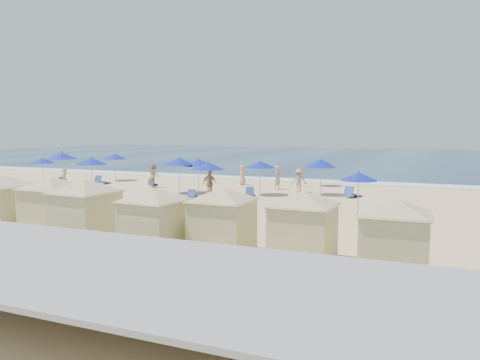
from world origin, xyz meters
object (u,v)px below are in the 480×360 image
at_px(umbrella_1, 62,156).
at_px(beachgoer_5, 278,178).
at_px(cabana_2, 85,203).
at_px(beachgoer_2, 210,183).
at_px(umbrella_7, 260,164).
at_px(umbrella_4, 179,161).
at_px(cabana_6, 394,228).
at_px(umbrella_10, 359,177).
at_px(beachgoer_4, 242,175).
at_px(umbrella_8, 321,162).
at_px(cabana_5, 303,218).
at_px(cabana_4, 222,212).
at_px(umbrella_6, 199,163).
at_px(umbrella_5, 208,166).
at_px(trash_bin, 179,213).
at_px(umbrella_2, 115,157).
at_px(beachgoer_3, 299,181).
at_px(beachgoer_1, 154,175).
at_px(cabana_1, 52,198).
at_px(cabana_0, 2,196).
at_px(umbrella_0, 42,161).
at_px(beachgoer_0, 65,178).
at_px(cabana_3, 154,212).

distance_m(umbrella_1, beachgoer_5, 17.14).
xyz_separation_m(cabana_2, beachgoer_2, (-1.37, 13.28, -0.67)).
relative_size(umbrella_1, umbrella_7, 1.15).
bearing_deg(umbrella_7, umbrella_4, -166.06).
height_order(cabana_6, umbrella_7, cabana_6).
xyz_separation_m(umbrella_4, beachgoer_5, (5.64, 4.74, -1.35)).
bearing_deg(umbrella_7, umbrella_10, -33.90).
xyz_separation_m(cabana_6, beachgoer_4, (-13.33, 20.33, -0.69)).
bearing_deg(umbrella_4, umbrella_8, 45.51).
xyz_separation_m(cabana_5, umbrella_1, (-23.39, 13.77, 0.88)).
distance_m(cabana_4, cabana_5, 2.89).
relative_size(umbrella_4, umbrella_6, 1.06).
height_order(cabana_6, umbrella_5, cabana_6).
distance_m(trash_bin, umbrella_10, 9.43).
xyz_separation_m(trash_bin, beachgoer_5, (0.54, 13.52, 0.51)).
distance_m(umbrella_2, beachgoer_4, 11.72).
xyz_separation_m(umbrella_4, beachgoer_3, (7.52, 3.77, -1.40)).
relative_size(umbrella_4, beachgoer_1, 1.38).
distance_m(umbrella_1, beachgoer_3, 18.76).
xyz_separation_m(cabana_1, beachgoer_5, (3.80, 18.23, -0.66)).
bearing_deg(cabana_0, umbrella_6, 82.81).
xyz_separation_m(cabana_5, umbrella_8, (-4.50, 21.56, 0.39)).
distance_m(cabana_4, cabana_6, 5.80).
bearing_deg(cabana_1, umbrella_5, 84.37).
xyz_separation_m(umbrella_0, beachgoer_0, (4.24, -2.06, -1.11)).
relative_size(cabana_5, umbrella_0, 1.88).
bearing_deg(beachgoer_3, umbrella_0, -17.40).
bearing_deg(umbrella_5, beachgoer_4, 96.66).
bearing_deg(beachgoer_5, umbrella_10, -123.73).
bearing_deg(cabana_5, umbrella_6, 128.79).
bearing_deg(umbrella_8, umbrella_1, -157.59).
height_order(umbrella_10, beachgoer_3, umbrella_10).
xyz_separation_m(cabana_3, umbrella_0, (-20.56, 14.95, 0.45)).
distance_m(trash_bin, beachgoer_3, 12.79).
distance_m(cabana_3, beachgoer_3, 18.07).
distance_m(cabana_4, beachgoer_0, 22.21).
bearing_deg(umbrella_10, umbrella_1, 170.61).
bearing_deg(cabana_5, beachgoer_3, 106.24).
relative_size(beachgoer_3, beachgoer_5, 0.94).
height_order(cabana_2, cabana_4, cabana_2).
bearing_deg(umbrella_0, beachgoer_4, 20.59).
bearing_deg(cabana_2, umbrella_0, 139.53).
distance_m(umbrella_4, umbrella_8, 11.45).
distance_m(cabana_6, umbrella_6, 20.59).
bearing_deg(umbrella_6, cabana_1, -86.95).
height_order(umbrella_8, beachgoer_4, umbrella_8).
height_order(beachgoer_0, beachgoer_1, beachgoer_1).
relative_size(trash_bin, umbrella_0, 0.34).
bearing_deg(cabana_0, beachgoer_1, 99.81).
relative_size(cabana_4, beachgoer_5, 2.35).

